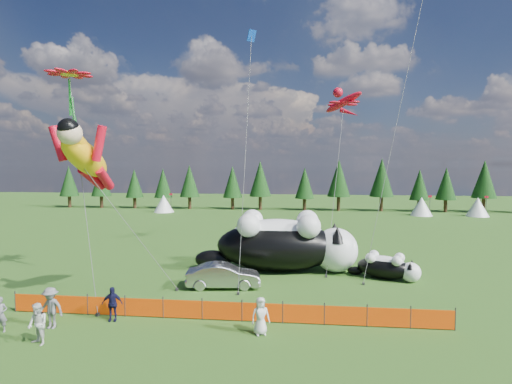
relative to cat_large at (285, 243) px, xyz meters
The scene contains 17 objects.
ground 7.50m from the cat_large, 112.23° to the right, with size 160.00×160.00×0.00m, color #0F390A.
safety_fence 10.17m from the cat_large, 105.75° to the right, with size 22.06×0.06×1.10m.
tree_line 38.47m from the cat_large, 94.08° to the left, with size 90.00×4.00×8.00m, color black, non-canonical shape.
festival_tents 34.34m from the cat_large, 76.06° to the left, with size 50.00×3.20×2.80m, color white, non-canonical shape.
cat_large is the anchor object (origin of this frame).
cat_small 7.20m from the cat_large, 11.29° to the right, with size 4.64×2.99×1.76m.
car 5.92m from the cat_large, 129.32° to the right, with size 1.61×4.60×1.52m, color #ADADB1.
spectator_a 17.53m from the cat_large, 136.12° to the right, with size 0.60×0.39×1.63m, color slate.
spectator_b 16.59m from the cat_large, 127.35° to the right, with size 0.88×0.52×1.81m, color silver.
spectator_c 13.15m from the cat_large, 128.28° to the right, with size 1.00×0.51×1.70m, color black.
spectator_d 15.63m from the cat_large, 132.64° to the right, with size 1.26×0.65×1.95m, color slate.
spectator_e 11.15m from the cat_large, 93.49° to the right, with size 0.84×0.54×1.71m, color silver.
superhero_kite 14.65m from the cat_large, 140.27° to the right, with size 6.11×5.55×10.87m.
gecko_kite 14.45m from the cat_large, 58.21° to the left, with size 6.03×12.23×16.13m.
flower_kite 17.78m from the cat_large, 157.27° to the right, with size 5.38×6.02×14.28m.
diamond_kite_a 14.46m from the cat_large, 169.79° to the left, with size 1.01×6.97×18.27m.
diamond_kite_b 19.83m from the cat_large, 12.73° to the left, with size 5.32×6.00×21.70m.
Camera 1 is at (3.77, -21.93, 7.72)m, focal length 28.00 mm.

